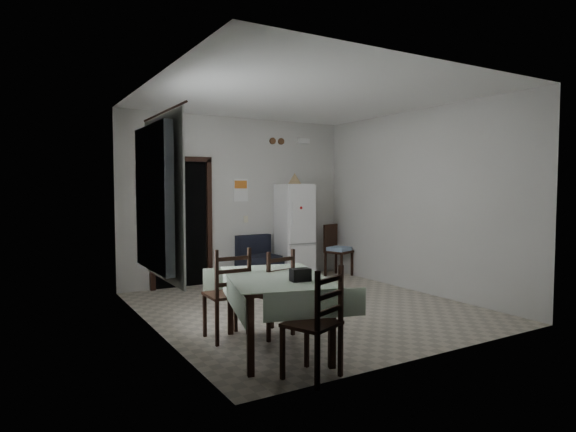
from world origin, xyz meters
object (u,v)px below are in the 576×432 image
(dining_chair_near_head, at_px, (312,322))
(fridge, at_px, (294,231))
(dining_chair_far_left, at_px, (227,293))
(dining_chair_far_right, at_px, (270,292))
(dining_table, at_px, (276,313))
(navy_seat, at_px, (259,259))
(corner_chair, at_px, (339,250))

(dining_chair_near_head, bearing_deg, fridge, -141.28)
(dining_chair_far_left, bearing_deg, dining_chair_far_right, 166.41)
(dining_table, distance_m, dining_chair_near_head, 0.82)
(dining_chair_far_left, bearing_deg, navy_seat, -122.86)
(fridge, height_order, corner_chair, fridge)
(dining_table, relative_size, dining_chair_near_head, 1.48)
(navy_seat, bearing_deg, dining_chair_far_right, -117.92)
(fridge, xyz_separation_m, dining_chair_far_left, (-2.48, -2.64, -0.35))
(corner_chair, bearing_deg, dining_table, -155.45)
(dining_table, xyz_separation_m, dining_chair_far_left, (-0.29, 0.58, 0.13))
(fridge, relative_size, dining_table, 1.18)
(navy_seat, bearing_deg, fridge, -3.01)
(dining_chair_far_left, xyz_separation_m, dining_chair_near_head, (0.20, -1.39, -0.01))
(navy_seat, bearing_deg, corner_chair, -11.24)
(navy_seat, distance_m, dining_chair_far_left, 3.18)
(dining_chair_far_left, height_order, dining_chair_far_right, dining_chair_far_left)
(fridge, relative_size, corner_chair, 1.79)
(corner_chair, height_order, dining_table, corner_chair)
(dining_chair_far_left, bearing_deg, dining_chair_near_head, 99.06)
(dining_table, height_order, dining_chair_far_left, dining_chair_far_left)
(dining_chair_far_left, bearing_deg, corner_chair, -143.18)
(navy_seat, relative_size, dining_table, 0.56)
(navy_seat, height_order, dining_chair_near_head, dining_chair_near_head)
(navy_seat, bearing_deg, dining_chair_near_head, -114.19)
(dining_chair_near_head, bearing_deg, corner_chair, -151.21)
(fridge, height_order, dining_chair_near_head, fridge)
(dining_table, relative_size, dining_chair_far_left, 1.44)
(corner_chair, bearing_deg, dining_chair_far_right, -158.41)
(navy_seat, height_order, dining_table, navy_seat)
(fridge, distance_m, dining_table, 3.92)
(navy_seat, bearing_deg, dining_table, -117.51)
(corner_chair, bearing_deg, navy_seat, 151.67)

